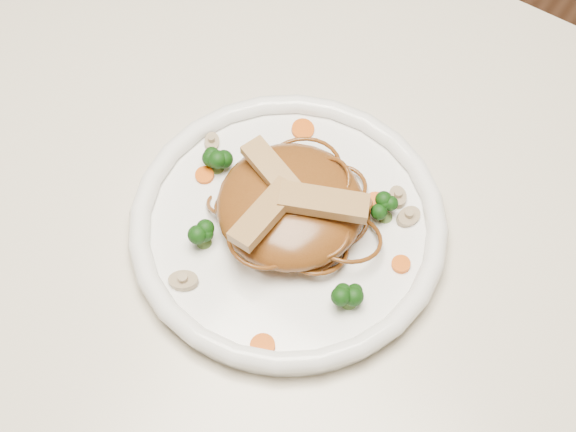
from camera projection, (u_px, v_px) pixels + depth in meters
The scene contains 19 objects.
table at pixel (257, 268), 0.87m from camera, with size 1.20×0.80×0.75m.
plate at pixel (288, 228), 0.77m from camera, with size 0.29×0.29×0.02m, color white.
noodle_mound at pixel (291, 205), 0.75m from camera, with size 0.13×0.13×0.04m, color brown.
chicken_a at pixel (324, 202), 0.71m from camera, with size 0.08×0.03×0.01m, color tan.
chicken_b at pixel (273, 170), 0.73m from camera, with size 0.07×0.02×0.01m, color tan.
chicken_c at pixel (265, 214), 0.71m from camera, with size 0.07×0.02×0.01m, color tan.
broccoli_0 at pixel (386, 209), 0.75m from camera, with size 0.03×0.03×0.03m, color #11420D, non-canonical shape.
broccoli_1 at pixel (216, 159), 0.78m from camera, with size 0.03×0.03×0.03m, color #11420D, non-canonical shape.
broccoli_2 at pixel (203, 235), 0.74m from camera, with size 0.03×0.03×0.03m, color #11420D, non-canonical shape.
broccoli_3 at pixel (350, 296), 0.71m from camera, with size 0.02×0.02×0.03m, color #11420D, non-canonical shape.
carrot_0 at pixel (376, 203), 0.77m from camera, with size 0.02×0.02×0.01m, color #E15A08.
carrot_1 at pixel (205, 175), 0.79m from camera, with size 0.02×0.02×0.01m, color #E15A08.
carrot_2 at pixel (401, 264), 0.74m from camera, with size 0.02×0.02×0.01m, color #E15A08.
carrot_3 at pixel (303, 129), 0.81m from camera, with size 0.02×0.02×0.01m, color #E15A08.
carrot_4 at pixel (263, 346), 0.70m from camera, with size 0.02×0.02×0.01m, color #E15A08.
mushroom_0 at pixel (183, 281), 0.73m from camera, with size 0.03×0.03×0.01m, color tan.
mushroom_1 at pixel (408, 217), 0.76m from camera, with size 0.02×0.02×0.01m, color tan.
mushroom_2 at pixel (212, 142), 0.81m from camera, with size 0.02×0.02×0.01m, color tan.
mushroom_3 at pixel (398, 197), 0.77m from camera, with size 0.02×0.02×0.01m, color tan.
Camera 1 is at (0.25, -0.31, 1.42)m, focal length 51.85 mm.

